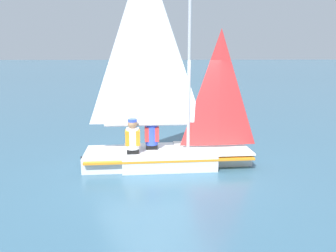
% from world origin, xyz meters
% --- Properties ---
extents(ground_plane, '(260.00, 260.00, 0.00)m').
position_xyz_m(ground_plane, '(0.00, 0.00, 0.00)').
color(ground_plane, '#38607A').
extents(sailboat_main, '(1.51, 4.10, 4.99)m').
position_xyz_m(sailboat_main, '(-0.00, 0.02, 0.73)').
color(sailboat_main, silver).
rests_on(sailboat_main, ground_plane).
extents(sailor_helm, '(0.31, 0.35, 1.16)m').
position_xyz_m(sailor_helm, '(0.16, 0.39, 0.62)').
color(sailor_helm, black).
rests_on(sailor_helm, ground_plane).
extents(sailor_crew, '(0.31, 0.35, 1.16)m').
position_xyz_m(sailor_crew, '(-0.18, 0.84, 0.63)').
color(sailor_crew, black).
rests_on(sailor_crew, ground_plane).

